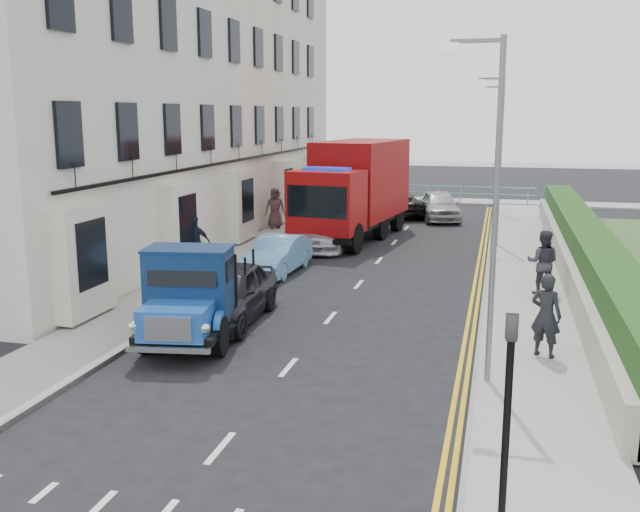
{
  "coord_description": "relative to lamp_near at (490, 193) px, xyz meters",
  "views": [
    {
      "loc": [
        4.38,
        -16.38,
        5.57
      ],
      "look_at": [
        -0.7,
        3.59,
        1.4
      ],
      "focal_mm": 40.0,
      "sensor_mm": 36.0,
      "label": 1
    }
  ],
  "objects": [
    {
      "name": "lamp_far",
      "position": [
        0.0,
        26.0,
        0.0
      ],
      "size": [
        1.23,
        0.18,
        7.0
      ],
      "color": "slate",
      "rests_on": "ground"
    },
    {
      "name": "sea_plane",
      "position": [
        -4.18,
        62.0,
        -4.0
      ],
      "size": [
        120.0,
        120.0,
        0.0
      ],
      "primitive_type": "plane",
      "color": "slate",
      "rests_on": "ground"
    },
    {
      "name": "seafront_car_left",
      "position": [
        -5.32,
        24.18,
        -3.3
      ],
      "size": [
        3.89,
        5.5,
        1.39
      ],
      "primitive_type": "imported",
      "rotation": [
        0.0,
        0.0,
        3.49
      ],
      "color": "black",
      "rests_on": "ground"
    },
    {
      "name": "lamp_near",
      "position": [
        0.0,
        0.0,
        0.0
      ],
      "size": [
        1.23,
        0.18,
        7.0
      ],
      "color": "slate",
      "rests_on": "ground"
    },
    {
      "name": "seafront_car_right",
      "position": [
        -2.86,
        23.16,
        -3.23
      ],
      "size": [
        2.76,
        4.81,
        1.54
      ],
      "primitive_type": "imported",
      "rotation": [
        0.0,
        0.0,
        0.22
      ],
      "color": "#A0A0A5",
      "rests_on": "ground"
    },
    {
      "name": "bedford_lorry",
      "position": [
        -6.93,
        1.05,
        -2.9
      ],
      "size": [
        2.71,
        5.25,
        2.38
      ],
      "rotation": [
        0.0,
        0.0,
        0.16
      ],
      "color": "black",
      "rests_on": "ground"
    },
    {
      "name": "pedestrian_east_far",
      "position": [
        1.55,
        7.71,
        -2.89
      ],
      "size": [
        1.04,
        0.85,
        1.97
      ],
      "primitive_type": "imported",
      "rotation": [
        0.0,
        0.0,
        3.03
      ],
      "color": "#35313D",
      "rests_on": "pavement_east"
    },
    {
      "name": "seafront_railing",
      "position": [
        -4.18,
        30.2,
        -3.42
      ],
      "size": [
        13.0,
        0.08,
        1.11
      ],
      "color": "#59B2A5",
      "rests_on": "ground"
    },
    {
      "name": "traffic_signal",
      "position": [
        0.42,
        -5.5,
        -1.92
      ],
      "size": [
        0.16,
        0.2,
        3.1
      ],
      "color": "black",
      "rests_on": "ground"
    },
    {
      "name": "pedestrian_west_far",
      "position": [
        -10.18,
        17.75,
        -2.91
      ],
      "size": [
        1.1,
        0.92,
        1.93
      ],
      "primitive_type": "imported",
      "rotation": [
        0.0,
        0.0,
        0.37
      ],
      "color": "#483534",
      "rests_on": "pavement_west"
    },
    {
      "name": "pavement_east",
      "position": [
        1.12,
        11.0,
        -3.94
      ],
      "size": [
        2.6,
        38.0,
        0.12
      ],
      "primitive_type": "cube",
      "color": "gray",
      "rests_on": "ground"
    },
    {
      "name": "garden_east",
      "position": [
        3.03,
        11.0,
        -3.1
      ],
      "size": [
        1.45,
        28.0,
        1.75
      ],
      "color": "#B2AD9E",
      "rests_on": "ground"
    },
    {
      "name": "parked_car_rear",
      "position": [
        -6.78,
        14.24,
        -3.24
      ],
      "size": [
        2.18,
        5.24,
        1.51
      ],
      "primitive_type": "imported",
      "rotation": [
        0.0,
        0.0,
        0.01
      ],
      "color": "silver",
      "rests_on": "ground"
    },
    {
      "name": "ground",
      "position": [
        -4.18,
        2.0,
        -4.0
      ],
      "size": [
        120.0,
        120.0,
        0.0
      ],
      "primitive_type": "plane",
      "color": "black",
      "rests_on": "ground"
    },
    {
      "name": "pedestrian_west_near",
      "position": [
        -10.18,
        8.56,
        -2.95
      ],
      "size": [
        1.12,
        0.52,
        1.86
      ],
      "primitive_type": "imported",
      "rotation": [
        0.0,
        0.0,
        3.21
      ],
      "color": "#1A1F2E",
      "rests_on": "pavement_west"
    },
    {
      "name": "terrace_west",
      "position": [
        -13.65,
        15.0,
        3.17
      ],
      "size": [
        6.31,
        30.2,
        14.25
      ],
      "color": "silver",
      "rests_on": "ground"
    },
    {
      "name": "pedestrian_east_near",
      "position": [
        1.33,
        1.83,
        -2.91
      ],
      "size": [
        0.83,
        0.7,
        1.93
      ],
      "primitive_type": "imported",
      "rotation": [
        0.0,
        0.0,
        2.73
      ],
      "color": "black",
      "rests_on": "pavement_east"
    },
    {
      "name": "red_lorry",
      "position": [
        -6.07,
        16.5,
        -1.7
      ],
      "size": [
        3.91,
        8.54,
        4.31
      ],
      "rotation": [
        0.0,
        0.0,
        -0.14
      ],
      "color": "black",
      "rests_on": "ground"
    },
    {
      "name": "parked_car_mid",
      "position": [
        -7.29,
        9.0,
        -3.35
      ],
      "size": [
        1.54,
        4.0,
        1.3
      ],
      "primitive_type": "imported",
      "rotation": [
        0.0,
        0.0,
        -0.04
      ],
      "color": "#649DD7",
      "rests_on": "ground"
    },
    {
      "name": "pavement_west",
      "position": [
        -9.38,
        11.0,
        -3.94
      ],
      "size": [
        2.4,
        38.0,
        0.12
      ],
      "primitive_type": "cube",
      "color": "gray",
      "rests_on": "ground"
    },
    {
      "name": "lamp_mid",
      "position": [
        0.0,
        16.0,
        0.0
      ],
      "size": [
        1.23,
        0.18,
        7.0
      ],
      "color": "slate",
      "rests_on": "ground"
    },
    {
      "name": "promenade",
      "position": [
        -4.18,
        31.0,
        -3.94
      ],
      "size": [
        30.0,
        2.5,
        0.12
      ],
      "primitive_type": "cube",
      "color": "gray",
      "rests_on": "ground"
    },
    {
      "name": "parked_car_front",
      "position": [
        -6.78,
        3.0,
        -3.22
      ],
      "size": [
        2.02,
        4.64,
        1.56
      ],
      "primitive_type": "imported",
      "rotation": [
        0.0,
        0.0,
        0.04
      ],
      "color": "black",
      "rests_on": "ground"
    }
  ]
}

